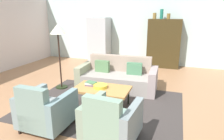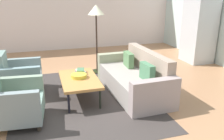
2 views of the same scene
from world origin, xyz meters
name	(u,v)px [view 1 (image 1 of 2)]	position (x,y,z in m)	size (l,w,h in m)	color
ground_plane	(106,108)	(0.00, 0.00, 0.00)	(10.84, 10.84, 0.00)	#A87652
wall_back	(144,29)	(0.00, 4.34, 1.40)	(9.03, 0.12, 2.80)	silver
area_rug	(103,105)	(-0.13, 0.13, 0.00)	(3.40, 2.60, 0.01)	#3B3432
couch	(118,78)	(-0.14, 1.27, 0.29)	(2.13, 0.98, 0.86)	gray
coffee_table	(102,90)	(-0.13, 0.08, 0.39)	(1.20, 0.70, 0.43)	black
armchair_left	(45,112)	(-0.73, -1.08, 0.34)	(0.82, 0.82, 0.88)	#292C18
armchair_right	(110,124)	(0.46, -1.08, 0.34)	(0.87, 0.87, 0.88)	#352C17
fruit_bowl	(100,86)	(-0.17, 0.08, 0.46)	(0.30, 0.30, 0.07)	gold
book_stack	(91,84)	(-0.42, 0.16, 0.47)	(0.29, 0.20, 0.08)	#63536A
cabinet	(164,44)	(0.84, 4.00, 0.90)	(1.20, 0.51, 1.80)	#392C14
vase_tall	(155,16)	(0.44, 3.99, 1.91)	(0.13, 0.13, 0.22)	olive
vase_round	(162,14)	(0.69, 3.99, 1.97)	(0.12, 0.12, 0.35)	#1E725D
vase_small	(169,16)	(0.94, 3.99, 1.90)	(0.12, 0.12, 0.19)	olive
refrigerator	(99,40)	(-1.74, 3.89, 0.93)	(0.80, 0.73, 1.85)	#B7BABF
floor_lamp	(58,35)	(-1.62, 0.79, 1.44)	(0.40, 0.40, 1.72)	black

